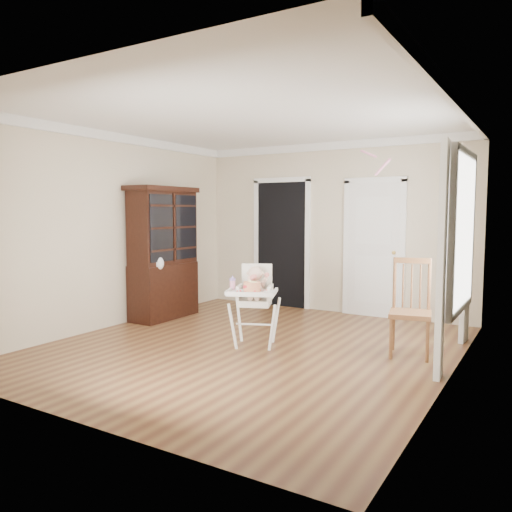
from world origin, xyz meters
The scene contains 16 objects.
floor centered at (0.00, 0.00, 0.00)m, with size 5.00×5.00×0.00m, color #532F1C.
ceiling centered at (0.00, 0.00, 2.70)m, with size 5.00×5.00×0.00m, color white.
wall_back centered at (0.00, 2.50, 1.35)m, with size 4.50×4.50×0.00m, color beige.
wall_left centered at (-2.25, 0.00, 1.35)m, with size 5.00×5.00×0.00m, color beige.
wall_right centered at (2.25, 0.00, 1.35)m, with size 5.00×5.00×0.00m, color beige.
crown_molding centered at (0.00, 0.00, 2.64)m, with size 4.50×5.00×0.12m, color white, non-canonical shape.
doorway centered at (-0.90, 2.48, 1.11)m, with size 1.06×0.05×2.22m.
closet_door centered at (0.70, 2.48, 1.02)m, with size 0.96×0.09×2.13m.
window_right centered at (2.18, 0.80, 1.29)m, with size 0.13×1.84×2.30m.
high_chair centered at (0.02, 0.08, 0.62)m, with size 0.79×0.87×1.00m.
baby centered at (0.01, 0.11, 0.75)m, with size 0.32×0.23×0.42m.
cake centered at (0.11, -0.12, 0.75)m, with size 0.25×0.25×0.12m.
sippy_cup centered at (-0.18, -0.10, 0.77)m, with size 0.07×0.07×0.17m.
china_cabinet centered at (-1.99, 0.73, 0.99)m, with size 0.52×1.17×1.98m.
dining_chair centered at (1.72, 0.64, 0.51)m, with size 0.52×0.52×1.09m.
streamer centered at (0.96, 1.34, 2.36)m, with size 0.03×0.50×0.02m, color pink, non-canonical shape.
Camera 1 is at (3.06, -4.97, 1.62)m, focal length 35.00 mm.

